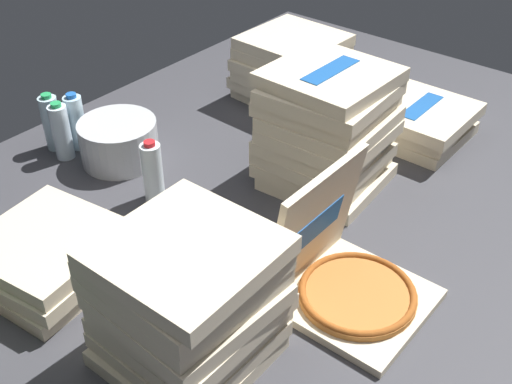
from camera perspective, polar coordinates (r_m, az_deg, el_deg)
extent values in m
cube|color=#38383D|center=(2.04, 2.83, -4.00)|extent=(3.20, 2.40, 0.02)
cube|color=beige|center=(1.82, 8.98, -9.52)|extent=(0.37, 0.37, 0.03)
cylinder|color=#B77033|center=(1.80, 9.04, -9.03)|extent=(0.33, 0.33, 0.02)
torus|color=#9C501E|center=(1.80, 9.07, -8.83)|extent=(0.32, 0.32, 0.02)
cube|color=beige|center=(1.75, 5.27, -2.82)|extent=(0.37, 0.08, 0.37)
cube|color=#19519E|center=(1.74, 5.58, -3.01)|extent=(0.22, 0.02, 0.09)
cube|color=beige|center=(2.60, 14.03, 5.39)|extent=(0.37, 0.37, 0.05)
cube|color=#19519E|center=(2.58, 14.11, 5.86)|extent=(0.24, 0.07, 0.00)
cube|color=beige|center=(2.57, 14.04, 6.29)|extent=(0.39, 0.39, 0.05)
cube|color=#19519E|center=(2.56, 14.12, 6.78)|extent=(0.24, 0.08, 0.00)
cube|color=beige|center=(2.54, 14.52, 6.96)|extent=(0.37, 0.37, 0.05)
cube|color=#19519E|center=(2.52, 14.60, 7.45)|extent=(0.24, 0.07, 0.00)
cube|color=beige|center=(2.82, 3.06, 8.98)|extent=(0.39, 0.39, 0.05)
cube|color=beige|center=(2.79, 2.77, 9.75)|extent=(0.40, 0.40, 0.05)
cube|color=#19519E|center=(2.78, 2.78, 10.21)|extent=(0.24, 0.09, 0.00)
cube|color=beige|center=(2.76, 3.16, 10.52)|extent=(0.38, 0.38, 0.05)
cube|color=#19519E|center=(2.75, 3.17, 10.99)|extent=(0.24, 0.07, 0.00)
cube|color=beige|center=(2.74, 2.99, 11.42)|extent=(0.38, 0.38, 0.05)
cube|color=beige|center=(2.73, 3.27, 12.40)|extent=(0.38, 0.38, 0.05)
cube|color=#19519E|center=(2.72, 3.29, 12.88)|extent=(0.24, 0.07, 0.00)
cube|color=beige|center=(2.71, 3.39, 13.28)|extent=(0.38, 0.38, 0.05)
cube|color=beige|center=(1.97, -18.02, -6.59)|extent=(0.40, 0.40, 0.05)
cube|color=#19519E|center=(1.95, -18.15, -6.05)|extent=(0.24, 0.09, 0.00)
cube|color=beige|center=(1.93, -18.11, -5.62)|extent=(0.42, 0.42, 0.05)
cube|color=#19519E|center=(1.92, -18.24, -5.06)|extent=(0.25, 0.10, 0.00)
cube|color=beige|center=(1.91, -18.19, -4.31)|extent=(0.41, 0.41, 0.05)
cube|color=beige|center=(1.67, -6.12, -13.81)|extent=(0.37, 0.37, 0.05)
cube|color=#19519E|center=(1.65, -6.17, -13.26)|extent=(0.24, 0.07, 0.00)
cube|color=beige|center=(1.64, -5.96, -12.48)|extent=(0.38, 0.38, 0.05)
cube|color=beige|center=(1.62, -5.99, -11.17)|extent=(0.37, 0.37, 0.05)
cube|color=beige|center=(1.57, -5.70, -10.26)|extent=(0.37, 0.37, 0.05)
cube|color=beige|center=(1.54, -6.08, -9.30)|extent=(0.39, 0.39, 0.05)
cube|color=#19519E|center=(1.52, -6.13, -8.64)|extent=(0.24, 0.08, 0.00)
cube|color=beige|center=(1.51, -6.45, -7.75)|extent=(0.38, 0.38, 0.05)
cube|color=beige|center=(1.48, -6.48, -6.48)|extent=(0.38, 0.38, 0.05)
cube|color=#19519E|center=(1.46, -6.54, -5.76)|extent=(0.24, 0.08, 0.00)
cube|color=beige|center=(1.44, -6.19, -5.40)|extent=(0.37, 0.37, 0.05)
cube|color=beige|center=(2.26, 6.38, 1.42)|extent=(0.39, 0.39, 0.05)
cube|color=beige|center=(2.24, 5.95, 2.57)|extent=(0.40, 0.40, 0.05)
cube|color=beige|center=(2.21, 6.10, 3.44)|extent=(0.37, 0.37, 0.05)
cube|color=#19519E|center=(2.20, 6.14, 3.99)|extent=(0.24, 0.07, 0.00)
cube|color=beige|center=(2.19, 6.10, 4.55)|extent=(0.39, 0.39, 0.05)
cube|color=beige|center=(2.16, 6.56, 5.41)|extent=(0.38, 0.38, 0.05)
cube|color=beige|center=(2.14, 6.65, 6.55)|extent=(0.39, 0.39, 0.05)
cube|color=#19519E|center=(2.13, 6.69, 7.13)|extent=(0.24, 0.08, 0.00)
cube|color=beige|center=(2.13, 6.36, 7.87)|extent=(0.39, 0.39, 0.05)
cube|color=#19519E|center=(2.12, 6.40, 8.47)|extent=(0.24, 0.08, 0.00)
cube|color=beige|center=(2.10, 6.61, 8.84)|extent=(0.39, 0.39, 0.05)
cube|color=beige|center=(2.09, 6.65, 10.19)|extent=(0.38, 0.38, 0.05)
cube|color=#19519E|center=(2.08, 6.69, 10.80)|extent=(0.24, 0.07, 0.00)
cylinder|color=#B7BABF|center=(2.39, -12.15, 4.44)|extent=(0.29, 0.29, 0.16)
cylinder|color=silver|center=(2.50, -15.78, 5.99)|extent=(0.07, 0.07, 0.21)
cylinder|color=blue|center=(2.45, -16.21, 8.28)|extent=(0.04, 0.04, 0.02)
cylinder|color=white|center=(2.15, -9.22, 1.73)|extent=(0.07, 0.07, 0.21)
cylinder|color=red|center=(2.09, -9.51, 4.30)|extent=(0.04, 0.04, 0.02)
cylinder|color=silver|center=(2.45, -17.01, 5.13)|extent=(0.07, 0.07, 0.21)
cylinder|color=#239951|center=(2.40, -17.47, 7.45)|extent=(0.04, 0.04, 0.02)
cylinder|color=silver|center=(2.52, -17.79, 5.89)|extent=(0.07, 0.07, 0.21)
cylinder|color=#239951|center=(2.47, -18.26, 8.15)|extent=(0.04, 0.04, 0.02)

